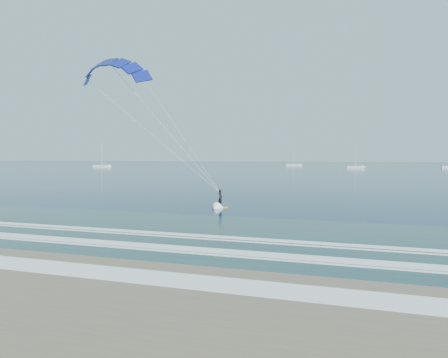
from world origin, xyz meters
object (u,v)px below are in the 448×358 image
Objects in this scene: kitesurfer_rig at (166,129)px; sailboat_1 at (294,165)px; sailboat_0 at (102,166)px; sailboat_2 at (355,167)px.

kitesurfer_rig is 214.08m from sailboat_1.
sailboat_0 is 115.08m from sailboat_1.
kitesurfer_rig is at bearing -97.12° from sailboat_2.
sailboat_0 reaches higher than sailboat_2.
sailboat_0 is 1.06× the size of sailboat_1.
sailboat_0 reaches higher than sailboat_1.
kitesurfer_rig is at bearing -53.28° from sailboat_0.
sailboat_0 is (-109.66, 147.02, -7.85)m from kitesurfer_rig.
kitesurfer_rig is 167.98m from sailboat_2.
sailboat_1 is 59.35m from sailboat_2.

